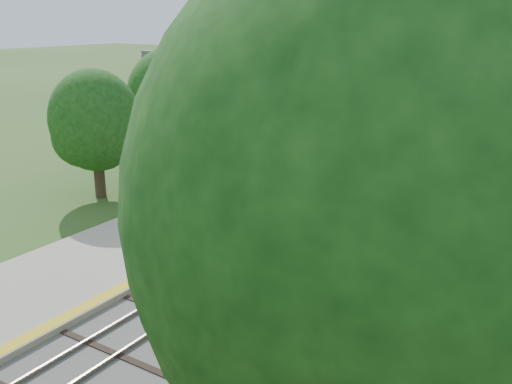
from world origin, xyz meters
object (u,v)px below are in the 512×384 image
Objects in this scene: signal_gantry at (499,76)px; train at (502,84)px; station_building at (214,102)px; lamppost_far at (140,215)px; signal_farside at (462,151)px.

train is (-2.47, 16.95, -2.50)m from signal_gantry.
station_building is 1.02× the size of signal_gantry.
signal_gantry is at bearing 56.62° from station_building.
signal_farside is at bearing 56.66° from lamppost_far.
signal_gantry is 1.81× the size of lamppost_far.
signal_farside is at bearing -82.44° from train.
signal_gantry is (16.47, 24.99, 0.73)m from station_building.
station_building reaches higher than lamppost_far.
signal_farside is (3.73, -29.79, -1.24)m from signal_gantry.
lamppost_far is 0.82× the size of signal_farside.
signal_gantry is 0.07× the size of train.
station_building reaches higher than train.
station_building is 22.20m from lamppost_far.
train is at bearing 86.79° from lamppost_far.
lamppost_far is at bearing -97.58° from signal_gantry.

